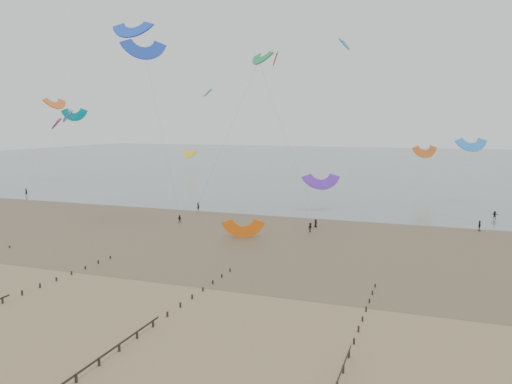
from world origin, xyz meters
TOP-DOWN VIEW (x-y plane):
  - ground at (0.00, 0.00)m, footprint 500.00×500.00m
  - sea_and_shore at (-4.08, 34.40)m, footprint 500.00×665.00m
  - kitesurfer_lead at (-19.63, 50.84)m, footprint 0.75×0.60m
  - kitesurfers at (17.79, 47.41)m, footprint 152.35×25.39m
  - grounded_kite at (-1.28, 30.30)m, footprint 7.11×6.33m
  - kites_airborne at (-23.05, 85.94)m, footprint 253.83×112.13m

SIDE VIEW (x-z plane):
  - ground at x=0.00m, z-range 0.00..0.00m
  - grounded_kite at x=-1.28m, z-range -1.62..1.62m
  - sea_and_shore at x=-4.08m, z-range -0.01..0.02m
  - kitesurfers at x=17.79m, z-range -0.11..1.77m
  - kitesurfer_lead at x=-19.63m, z-range 0.00..1.81m
  - kites_airborne at x=-23.05m, z-range 2.28..42.34m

